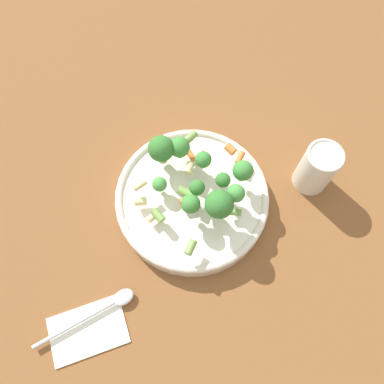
% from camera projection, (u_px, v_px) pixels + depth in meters
% --- Properties ---
extents(ground_plane, '(3.00, 3.00, 0.00)m').
position_uv_depth(ground_plane, '(192.00, 203.00, 0.71)').
color(ground_plane, brown).
extents(bowl, '(0.28, 0.28, 0.04)m').
position_uv_depth(bowl, '(192.00, 199.00, 0.69)').
color(bowl, silver).
rests_on(bowl, ground_plane).
extents(pasta_salad, '(0.23, 0.21, 0.09)m').
position_uv_depth(pasta_salad, '(197.00, 177.00, 0.64)').
color(pasta_salad, '#8CB766').
rests_on(pasta_salad, bowl).
extents(cup, '(0.07, 0.07, 0.11)m').
position_uv_depth(cup, '(317.00, 168.00, 0.68)').
color(cup, silver).
rests_on(cup, ground_plane).
extents(napkin, '(0.11, 0.14, 0.01)m').
position_uv_depth(napkin, '(88.00, 330.00, 0.62)').
color(napkin, white).
rests_on(napkin, ground_plane).
extents(spoon, '(0.08, 0.17, 0.01)m').
position_uv_depth(spoon, '(103.00, 309.00, 0.63)').
color(spoon, silver).
rests_on(spoon, napkin).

